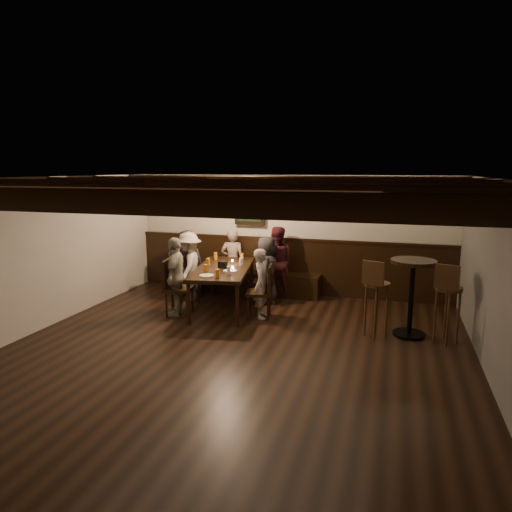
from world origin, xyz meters
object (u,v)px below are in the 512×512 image
(person_bench_left, at_px, (188,262))
(person_right_near, at_px, (267,270))
(person_bench_right, at_px, (276,262))
(chair_right_near, at_px, (265,289))
(high_top_table, at_px, (412,286))
(chair_left_far, at_px, (178,298))
(person_left_near, at_px, (189,266))
(bar_stool_right, at_px, (447,314))
(person_bench_centre, at_px, (233,261))
(person_left_far, at_px, (176,276))
(bar_stool_left, at_px, (376,308))
(chair_right_far, at_px, (260,302))
(chair_left_near, at_px, (191,287))
(dining_table, at_px, (223,271))
(person_right_far, at_px, (262,284))

(person_bench_left, height_order, person_right_near, person_bench_left)
(person_bench_right, bearing_deg, chair_right_near, 67.97)
(high_top_table, bearing_deg, chair_right_near, 158.07)
(chair_left_far, height_order, person_left_near, person_left_near)
(bar_stool_right, bearing_deg, person_bench_centre, 175.75)
(person_right_near, bearing_deg, bar_stool_right, -122.21)
(person_left_far, relative_size, bar_stool_left, 1.14)
(person_bench_left, bearing_deg, chair_right_far, 140.18)
(chair_left_near, distance_m, person_bench_left, 0.63)
(chair_left_near, height_order, person_bench_centre, person_bench_centre)
(person_bench_left, relative_size, bar_stool_right, 1.09)
(person_left_far, distance_m, bar_stool_left, 3.39)
(chair_right_near, bearing_deg, person_bench_centre, 50.11)
(chair_left_near, height_order, person_right_near, person_right_near)
(chair_left_near, distance_m, chair_right_far, 1.70)
(chair_right_near, xyz_separation_m, person_right_near, (0.03, 0.01, 0.38))
(bar_stool_right, bearing_deg, person_left_far, -161.91)
(dining_table, bearing_deg, chair_right_near, 32.08)
(chair_left_near, distance_m, person_right_near, 1.52)
(person_bench_left, bearing_deg, person_right_far, 140.71)
(chair_left_near, bearing_deg, person_bench_left, -157.99)
(person_right_near, distance_m, bar_stool_right, 3.31)
(person_left_near, bearing_deg, person_left_far, -0.00)
(person_right_near, height_order, person_right_far, person_right_near)
(chair_right_near, bearing_deg, person_bench_left, 74.46)
(chair_right_near, distance_m, high_top_table, 2.85)
(person_left_far, height_order, bar_stool_left, person_left_far)
(chair_left_far, height_order, person_left_far, person_left_far)
(chair_right_far, distance_m, person_bench_centre, 1.71)
(dining_table, height_order, person_left_near, person_left_near)
(bar_stool_left, bearing_deg, person_left_near, -175.15)
(person_bench_left, height_order, person_left_near, person_left_near)
(person_bench_centre, relative_size, bar_stool_left, 1.11)
(person_bench_right, height_order, bar_stool_right, person_bench_right)
(chair_right_near, xyz_separation_m, person_bench_centre, (-0.82, 0.46, 0.40))
(person_bench_left, bearing_deg, chair_left_near, 112.01)
(chair_left_far, distance_m, person_right_near, 1.76)
(chair_right_near, relative_size, bar_stool_right, 0.71)
(chair_right_near, xyz_separation_m, person_bench_left, (-1.67, 0.14, 0.40))
(person_bench_right, distance_m, high_top_table, 2.94)
(person_right_near, bearing_deg, person_bench_left, 74.74)
(person_bench_centre, bearing_deg, dining_table, 90.00)
(chair_left_near, bearing_deg, person_left_far, -2.03)
(chair_right_far, bearing_deg, dining_table, 57.97)
(person_bench_centre, relative_size, bar_stool_right, 1.11)
(person_right_near, height_order, high_top_table, person_right_near)
(person_left_near, bearing_deg, person_bench_right, 105.26)
(chair_right_near, height_order, chair_right_far, chair_right_far)
(person_right_far, bearing_deg, person_bench_left, 50.71)
(person_bench_right, bearing_deg, bar_stool_right, 140.10)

